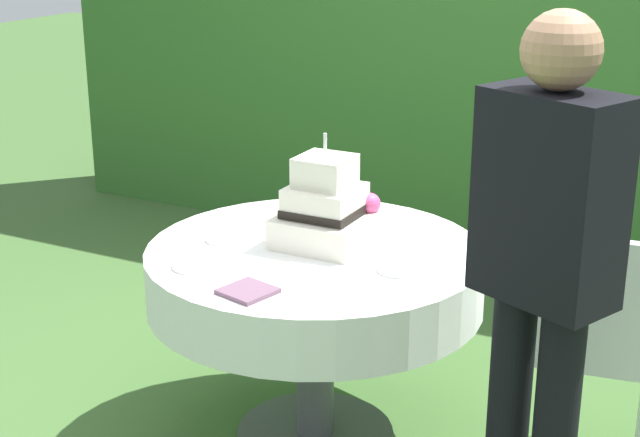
% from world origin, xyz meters
% --- Properties ---
extents(ground_plane, '(20.00, 20.00, 0.00)m').
position_xyz_m(ground_plane, '(0.00, 0.00, 0.00)').
color(ground_plane, '#3D602D').
extents(foliage_hedge, '(5.40, 0.58, 2.22)m').
position_xyz_m(foliage_hedge, '(0.00, 2.28, 1.11)').
color(foliage_hedge, '#336628').
rests_on(foliage_hedge, ground_plane).
extents(cake_table, '(1.15, 1.15, 0.72)m').
position_xyz_m(cake_table, '(0.00, 0.00, 0.61)').
color(cake_table, '#4C4C51').
rests_on(cake_table, ground_plane).
extents(wedding_cake, '(0.30, 0.30, 0.39)m').
position_xyz_m(wedding_cake, '(0.01, 0.06, 0.84)').
color(wedding_cake, silver).
rests_on(wedding_cake, cake_table).
extents(serving_plate_near, '(0.15, 0.15, 0.01)m').
position_xyz_m(serving_plate_near, '(0.33, -0.05, 0.73)').
color(serving_plate_near, white).
rests_on(serving_plate_near, cake_table).
extents(serving_plate_far, '(0.10, 0.10, 0.01)m').
position_xyz_m(serving_plate_far, '(0.20, 0.38, 0.73)').
color(serving_plate_far, white).
rests_on(serving_plate_far, cake_table).
extents(serving_plate_left, '(0.14, 0.14, 0.01)m').
position_xyz_m(serving_plate_left, '(-0.26, -0.33, 0.73)').
color(serving_plate_left, white).
rests_on(serving_plate_left, cake_table).
extents(serving_plate_right, '(0.11, 0.11, 0.01)m').
position_xyz_m(serving_plate_right, '(-0.32, -0.08, 0.73)').
color(serving_plate_right, white).
rests_on(serving_plate_right, cake_table).
extents(napkin_stack, '(0.17, 0.17, 0.01)m').
position_xyz_m(napkin_stack, '(-0.00, -0.43, 0.73)').
color(napkin_stack, '#6B4C60').
rests_on(napkin_stack, cake_table).
extents(garden_chair, '(0.46, 0.46, 0.89)m').
position_xyz_m(garden_chair, '(0.94, 0.17, 0.54)').
color(garden_chair, white).
rests_on(garden_chair, ground_plane).
extents(standing_person, '(0.41, 0.33, 1.60)m').
position_xyz_m(standing_person, '(0.86, -0.35, 0.93)').
color(standing_person, black).
rests_on(standing_person, ground_plane).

